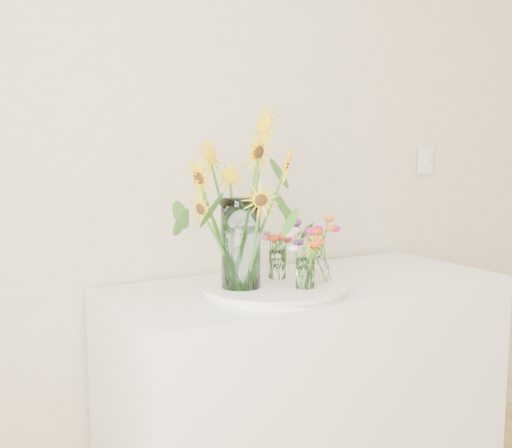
% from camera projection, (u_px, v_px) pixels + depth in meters
% --- Properties ---
extents(counter, '(1.40, 0.60, 0.90)m').
position_uv_depth(counter, '(306.00, 405.00, 2.30)').
color(counter, white).
rests_on(counter, ground_plane).
extents(tray, '(0.46, 0.46, 0.02)m').
position_uv_depth(tray, '(274.00, 289.00, 2.09)').
color(tray, white).
rests_on(tray, counter).
extents(mason_jar, '(0.16, 0.16, 0.29)m').
position_uv_depth(mason_jar, '(241.00, 244.00, 2.02)').
color(mason_jar, '#A8D2D0').
rests_on(mason_jar, tray).
extents(sunflower_bouquet, '(0.96, 0.96, 0.58)m').
position_uv_depth(sunflower_bouquet, '(241.00, 198.00, 2.00)').
color(sunflower_bouquet, yellow).
rests_on(sunflower_bouquet, tray).
extents(small_vase_a, '(0.08, 0.08, 0.10)m').
position_uv_depth(small_vase_a, '(305.00, 274.00, 2.02)').
color(small_vase_a, white).
rests_on(small_vase_a, tray).
extents(wildflower_posy_a, '(0.17, 0.17, 0.19)m').
position_uv_depth(wildflower_posy_a, '(305.00, 260.00, 2.02)').
color(wildflower_posy_a, orange).
rests_on(wildflower_posy_a, tray).
extents(small_vase_b, '(0.13, 0.13, 0.14)m').
position_uv_depth(small_vase_b, '(315.00, 260.00, 2.14)').
color(small_vase_b, white).
rests_on(small_vase_b, tray).
extents(wildflower_posy_b, '(0.23, 0.23, 0.23)m').
position_uv_depth(wildflower_posy_b, '(315.00, 247.00, 2.13)').
color(wildflower_posy_b, orange).
rests_on(wildflower_posy_b, tray).
extents(small_vase_c, '(0.07, 0.07, 0.10)m').
position_uv_depth(small_vase_c, '(277.00, 265.00, 2.17)').
color(small_vase_c, white).
rests_on(small_vase_c, tray).
extents(wildflower_posy_c, '(0.18, 0.18, 0.19)m').
position_uv_depth(wildflower_posy_c, '(278.00, 252.00, 2.16)').
color(wildflower_posy_c, orange).
rests_on(wildflower_posy_c, tray).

